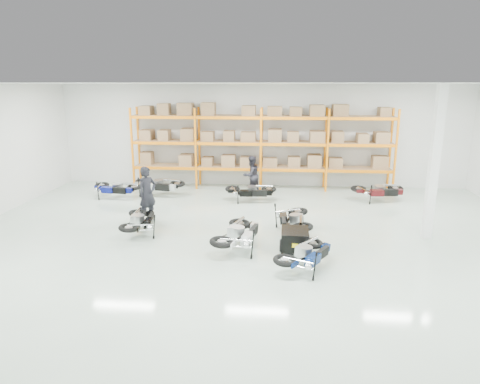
# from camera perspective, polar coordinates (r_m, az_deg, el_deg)

# --- Properties ---
(room) EXTENTS (18.00, 18.00, 18.00)m
(room) POSITION_cam_1_polar(r_m,az_deg,el_deg) (12.26, 1.69, 3.71)
(room) COLOR #B0C5B5
(room) RESTS_ON ground
(pallet_rack) EXTENTS (11.28, 0.98, 3.62)m
(pallet_rack) POSITION_cam_1_polar(r_m,az_deg,el_deg) (18.63, 2.85, 7.34)
(pallet_rack) COLOR orange
(pallet_rack) RESTS_ON ground
(structural_column) EXTENTS (0.25, 0.25, 4.50)m
(structural_column) POSITION_cam_1_polar(r_m,az_deg,el_deg) (13.51, 24.46, 3.42)
(structural_column) COLOR white
(structural_column) RESTS_ON ground
(moto_blue_centre) EXTENTS (1.60, 1.88, 1.09)m
(moto_blue_centre) POSITION_cam_1_polar(r_m,az_deg,el_deg) (10.75, 8.90, -7.63)
(moto_blue_centre) COLOR #071B4E
(moto_blue_centre) RESTS_ON ground
(moto_silver_left) EXTENTS (1.34, 2.07, 1.24)m
(moto_silver_left) POSITION_cam_1_polar(r_m,az_deg,el_deg) (11.82, -0.08, -5.04)
(moto_silver_left) COLOR silver
(moto_silver_left) RESTS_ON ground
(moto_black_far_left) EXTENTS (1.08, 1.84, 1.12)m
(moto_black_far_left) POSITION_cam_1_polar(r_m,az_deg,el_deg) (13.43, -13.14, -3.30)
(moto_black_far_left) COLOR black
(moto_black_far_left) RESTS_ON ground
(moto_touring_right) EXTENTS (0.97, 1.87, 1.19)m
(moto_touring_right) POSITION_cam_1_polar(r_m,az_deg,el_deg) (13.22, 7.08, -3.16)
(moto_touring_right) COLOR black
(moto_touring_right) RESTS_ON ground
(trailer) EXTENTS (0.82, 1.55, 0.65)m
(trailer) POSITION_cam_1_polar(r_m,az_deg,el_deg) (11.77, 7.31, -6.33)
(trailer) COLOR black
(trailer) RESTS_ON ground
(moto_back_a) EXTENTS (1.85, 1.13, 1.12)m
(moto_back_a) POSITION_cam_1_polar(r_m,az_deg,el_deg) (17.90, -16.35, 0.87)
(moto_back_a) COLOR navy
(moto_back_a) RESTS_ON ground
(moto_back_b) EXTENTS (2.06, 1.31, 1.24)m
(moto_back_b) POSITION_cam_1_polar(r_m,az_deg,el_deg) (17.91, -11.02, 1.37)
(moto_back_b) COLOR silver
(moto_back_b) RESTS_ON ground
(moto_back_c) EXTENTS (1.78, 0.95, 1.12)m
(moto_back_c) POSITION_cam_1_polar(r_m,az_deg,el_deg) (16.71, 1.43, 0.52)
(moto_back_c) COLOR black
(moto_back_c) RESTS_ON ground
(moto_back_d) EXTENTS (1.89, 1.11, 1.16)m
(moto_back_d) POSITION_cam_1_polar(r_m,az_deg,el_deg) (17.58, 18.06, 0.56)
(moto_back_d) COLOR #470E11
(moto_back_d) RESTS_ON ground
(person_left) EXTENTS (0.76, 0.81, 1.85)m
(person_left) POSITION_cam_1_polar(r_m,az_deg,el_deg) (14.55, -12.25, -0.27)
(person_left) COLOR black
(person_left) RESTS_ON ground
(person_back) EXTENTS (1.00, 0.99, 1.63)m
(person_back) POSITION_cam_1_polar(r_m,az_deg,el_deg) (17.70, 1.50, 2.25)
(person_back) COLOR black
(person_back) RESTS_ON ground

